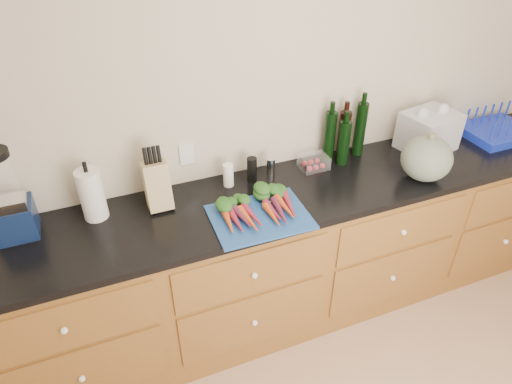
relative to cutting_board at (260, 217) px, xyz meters
name	(u,v)px	position (x,y,z in m)	size (l,w,h in m)	color
wall_back	(286,104)	(0.36, 0.48, 0.35)	(4.10, 0.05, 2.60)	beige
cabinets	(303,253)	(0.36, 0.16, -0.50)	(3.60, 0.64, 0.90)	brown
countertop	(308,190)	(0.36, 0.16, -0.03)	(3.64, 0.62, 0.04)	black
cutting_board	(260,217)	(0.00, 0.00, 0.00)	(0.49, 0.37, 0.01)	#1D4990
carrots	(256,207)	(0.00, 0.04, 0.03)	(0.39, 0.29, 0.06)	#E04F1A
squash	(426,159)	(1.00, 0.00, 0.12)	(0.28, 0.28, 0.25)	#566453
blender_appliance	(8,200)	(-1.12, 0.32, 0.19)	(0.18, 0.18, 0.45)	#0E1D43
paper_towel	(92,195)	(-0.76, 0.32, 0.13)	(0.12, 0.12, 0.27)	white
knife_block	(157,185)	(-0.44, 0.30, 0.12)	(0.12, 0.12, 0.25)	tan
grinder_salt	(228,175)	(-0.05, 0.34, 0.06)	(0.06, 0.06, 0.13)	white
grinder_pepper	(252,169)	(0.09, 0.34, 0.06)	(0.06, 0.06, 0.14)	black
canister_chrome	(271,167)	(0.21, 0.34, 0.05)	(0.05, 0.05, 0.12)	silver
tomato_box	(314,162)	(0.48, 0.33, 0.03)	(0.16, 0.13, 0.07)	white
bottles	(345,135)	(0.70, 0.37, 0.15)	(0.28, 0.14, 0.33)	black
grocery_bag	(429,131)	(1.25, 0.28, 0.11)	(0.32, 0.26, 0.24)	silver
dish_rack	(497,130)	(1.80, 0.24, 0.04)	(0.44, 0.35, 0.17)	#152AB9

